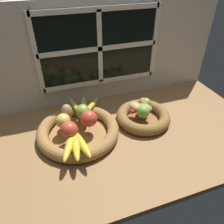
{
  "coord_description": "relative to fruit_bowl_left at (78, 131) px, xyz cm",
  "views": [
    {
      "loc": [
        -30.09,
        -78.61,
        70.31
      ],
      "look_at": [
        -2.78,
        0.09,
        9.66
      ],
      "focal_mm": 34.58,
      "sensor_mm": 36.0,
      "label": 1
    }
  ],
  "objects": [
    {
      "name": "ground_plane",
      "position": [
        19.84,
        -0.09,
        -4.15
      ],
      "size": [
        140.0,
        90.0,
        3.0
      ],
      "primitive_type": "cube",
      "color": "olive"
    },
    {
      "name": "back_wall",
      "position": [
        19.84,
        29.68,
        25.24
      ],
      "size": [
        140.0,
        4.6,
        55.0
      ],
      "color": "silver",
      "rests_on": "ground_plane"
    },
    {
      "name": "fruit_bowl_left",
      "position": [
        0.0,
        0.0,
        0.0
      ],
      "size": [
        38.99,
        38.99,
        5.66
      ],
      "color": "olive",
      "rests_on": "ground_plane"
    },
    {
      "name": "fruit_bowl_right",
      "position": [
        34.12,
        -0.0,
        0.02
      ],
      "size": [
        27.85,
        27.85,
        5.66
      ],
      "color": "brown",
      "rests_on": "ground_plane"
    },
    {
      "name": "apple_red_front",
      "position": [
        -4.63,
        -6.08,
        6.86
      ],
      "size": [
        7.69,
        7.69,
        7.69
      ],
      "primitive_type": "sphere",
      "color": "#CC422D",
      "rests_on": "fruit_bowl_left"
    },
    {
      "name": "apple_golden_left",
      "position": [
        -6.07,
        1.55,
        6.44
      ],
      "size": [
        6.85,
        6.85,
        6.85
      ],
      "primitive_type": "sphere",
      "color": "#DBB756",
      "rests_on": "fruit_bowl_left"
    },
    {
      "name": "apple_red_right",
      "position": [
        5.3,
        -1.26,
        6.99
      ],
      "size": [
        7.94,
        7.94,
        7.94
      ],
      "primitive_type": "sphere",
      "color": "#CC422D",
      "rests_on": "fruit_bowl_left"
    },
    {
      "name": "apple_green_back",
      "position": [
        4.06,
        5.85,
        6.5
      ],
      "size": [
        6.96,
        6.96,
        6.96
      ],
      "primitive_type": "sphere",
      "color": "#7AA338",
      "rests_on": "fruit_bowl_left"
    },
    {
      "name": "pear_brown",
      "position": [
        -3.43,
        6.67,
        7.19
      ],
      "size": [
        6.7,
        6.76,
        8.35
      ],
      "primitive_type": "ellipsoid",
      "rotation": [
        0.0,
        0.0,
        4.5
      ],
      "color": "olive",
      "rests_on": "fruit_bowl_left"
    },
    {
      "name": "banana_bunch_front",
      "position": [
        -3.47,
        -13.22,
        4.62
      ],
      "size": [
        13.01,
        19.28,
        3.21
      ],
      "color": "gold",
      "rests_on": "fruit_bowl_left"
    },
    {
      "name": "banana_bunch_back",
      "position": [
        5.66,
        12.43,
        4.36
      ],
      "size": [
        17.15,
        20.07,
        2.69
      ],
      "color": "gold",
      "rests_on": "fruit_bowl_left"
    },
    {
      "name": "potato_back",
      "position": [
        35.92,
        3.97,
        5.54
      ],
      "size": [
        4.81,
        7.23,
        5.04
      ],
      "primitive_type": "ellipsoid",
      "rotation": [
        0.0,
        0.0,
        1.55
      ],
      "color": "#A38451",
      "rests_on": "fruit_bowl_right"
    },
    {
      "name": "potato_oblong",
      "position": [
        30.88,
        2.52,
        5.08
      ],
      "size": [
        7.64,
        9.28,
        4.13
      ],
      "primitive_type": "ellipsoid",
      "rotation": [
        0.0,
        0.0,
        1.86
      ],
      "color": "tan",
      "rests_on": "fruit_bowl_right"
    },
    {
      "name": "potato_large",
      "position": [
        34.12,
        -0.0,
        5.26
      ],
      "size": [
        10.08,
        9.41,
        4.49
      ],
      "primitive_type": "ellipsoid",
      "rotation": [
        0.0,
        0.0,
        2.54
      ],
      "color": "#A38451",
      "rests_on": "fruit_bowl_right"
    },
    {
      "name": "lime_near",
      "position": [
        31.79,
        -3.49,
        6.21
      ],
      "size": [
        6.38,
        6.38,
        6.38
      ],
      "primitive_type": "sphere",
      "color": "#7AAD3D",
      "rests_on": "fruit_bowl_right"
    },
    {
      "name": "lime_far",
      "position": [
        36.84,
        3.49,
        5.7
      ],
      "size": [
        5.37,
        5.37,
        5.37
      ],
      "primitive_type": "sphere",
      "color": "#7AAD3D",
      "rests_on": "fruit_bowl_right"
    },
    {
      "name": "chili_pepper",
      "position": [
        33.37,
        0.98,
        4.21
      ],
      "size": [
        12.39,
        3.3,
        2.38
      ],
      "primitive_type": "cone",
      "rotation": [
        0.0,
        1.57,
        0.08
      ],
      "color": "red",
      "rests_on": "fruit_bowl_right"
    }
  ]
}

